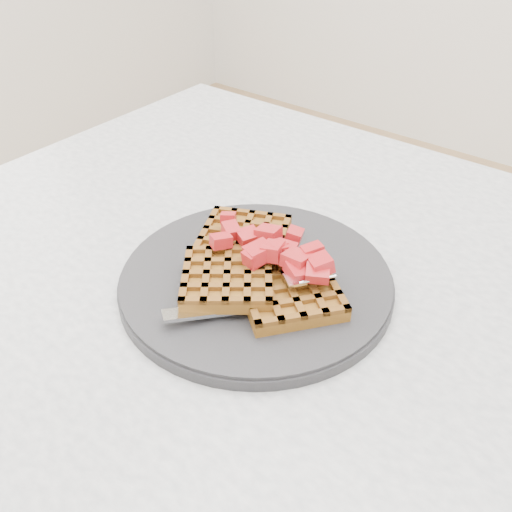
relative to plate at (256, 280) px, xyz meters
name	(u,v)px	position (x,y,z in m)	size (l,w,h in m)	color
table	(366,404)	(0.14, 0.02, -0.12)	(1.20, 0.80, 0.75)	silver
plate	(256,280)	(0.00, 0.00, 0.00)	(0.29, 0.29, 0.02)	#232325
waffles	(254,268)	(0.00, 0.00, 0.02)	(0.22, 0.20, 0.03)	#8D5A1D
strawberry_pile	(256,245)	(0.00, 0.00, 0.05)	(0.15, 0.15, 0.02)	maroon
fork	(262,300)	(0.04, -0.04, 0.02)	(0.02, 0.18, 0.02)	silver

